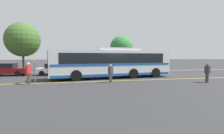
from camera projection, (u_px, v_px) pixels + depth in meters
ground_plane at (110, 78)px, 17.68m from camera, size 220.00×220.00×0.00m
lane_strip_0 at (117, 81)px, 15.88m from camera, size 32.36×0.20×0.01m
curb_strip at (103, 72)px, 23.72m from camera, size 40.36×0.36×0.15m
transit_bus at (112, 62)px, 17.93m from camera, size 12.85×4.02×3.09m
parked_car_0 at (7, 69)px, 20.01m from camera, size 4.48×2.13×1.46m
parked_car_1 at (54, 69)px, 20.66m from camera, size 4.18×2.18×1.39m
pedestrian_0 at (207, 72)px, 14.79m from camera, size 0.27×0.44×1.63m
pedestrian_1 at (29, 72)px, 13.90m from camera, size 0.42×0.47×1.74m
pedestrian_2 at (111, 72)px, 14.90m from camera, size 0.47×0.43×1.54m
bus_stop_sign at (35, 65)px, 14.45m from camera, size 0.08×0.40×2.34m
tree_0 at (23, 40)px, 24.72m from camera, size 4.82×4.82×6.99m
tree_1 at (121, 47)px, 28.74m from camera, size 3.77×3.77×5.62m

